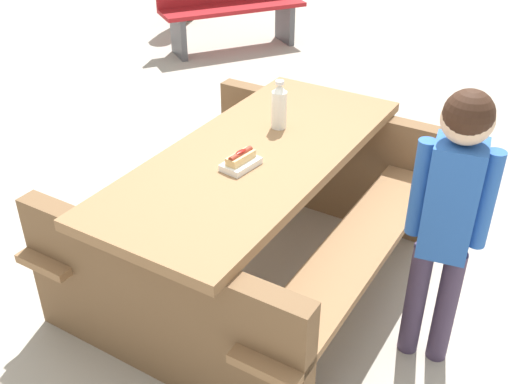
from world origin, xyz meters
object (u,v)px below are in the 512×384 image
Objects in this scene: hotdog_tray at (241,161)px; park_bench_near at (230,4)px; picnic_table at (256,206)px; child_in_coat at (451,201)px; soda_bottle at (279,106)px.

park_bench_near reaches higher than hotdog_tray.
hotdog_tray reaches higher than picnic_table.
park_bench_near is (-2.76, -2.85, -0.33)m from hotdog_tray.
park_bench_near is at bearing -134.14° from hotdog_tray.
hotdog_tray is 0.92m from child_in_coat.
picnic_table is 8.19× the size of soda_bottle.
child_in_coat reaches higher than hotdog_tray.
child_in_coat is at bearing 107.62° from hotdog_tray.
soda_bottle is 0.16× the size of park_bench_near.
hotdog_tray is at bearing 45.86° from park_bench_near.
hotdog_tray is at bearing -72.38° from child_in_coat.
picnic_table is 10.87× the size of hotdog_tray.
hotdog_tray is 0.12× the size of park_bench_near.
child_in_coat is (0.15, 1.02, -0.04)m from soda_bottle.
soda_bottle is 1.33× the size of hotdog_tray.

